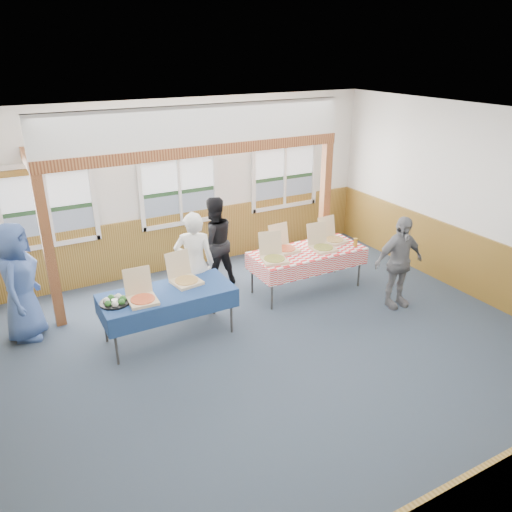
{
  "coord_description": "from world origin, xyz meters",
  "views": [
    {
      "loc": [
        -3.07,
        -5.16,
        4.04
      ],
      "look_at": [
        0.29,
        1.0,
        1.07
      ],
      "focal_mm": 35.0,
      "sensor_mm": 36.0,
      "label": 1
    }
  ],
  "objects_px": {
    "table_right": "(307,253)",
    "person_grey": "(399,262)",
    "table_left": "(167,295)",
    "woman_white": "(195,264)",
    "man_blue": "(19,282)",
    "woman_black": "(214,242)"
  },
  "relations": [
    {
      "from": "table_left",
      "to": "man_blue",
      "type": "bearing_deg",
      "value": 147.26
    },
    {
      "from": "table_left",
      "to": "table_right",
      "type": "bearing_deg",
      "value": 3.97
    },
    {
      "from": "woman_white",
      "to": "person_grey",
      "type": "height_order",
      "value": "woman_white"
    },
    {
      "from": "woman_black",
      "to": "man_blue",
      "type": "distance_m",
      "value": 3.21
    },
    {
      "from": "woman_white",
      "to": "person_grey",
      "type": "xyz_separation_m",
      "value": [
        3.02,
        -1.36,
        -0.08
      ]
    },
    {
      "from": "man_blue",
      "to": "table_right",
      "type": "bearing_deg",
      "value": -78.3
    },
    {
      "from": "man_blue",
      "to": "person_grey",
      "type": "xyz_separation_m",
      "value": [
        5.52,
        -1.9,
        -0.12
      ]
    },
    {
      "from": "woman_white",
      "to": "person_grey",
      "type": "bearing_deg",
      "value": 178.85
    },
    {
      "from": "table_left",
      "to": "man_blue",
      "type": "distance_m",
      "value": 2.14
    },
    {
      "from": "table_right",
      "to": "person_grey",
      "type": "height_order",
      "value": "person_grey"
    },
    {
      "from": "woman_white",
      "to": "man_blue",
      "type": "height_order",
      "value": "man_blue"
    },
    {
      "from": "woman_white",
      "to": "person_grey",
      "type": "relative_size",
      "value": 1.1
    },
    {
      "from": "table_right",
      "to": "person_grey",
      "type": "relative_size",
      "value": 1.38
    },
    {
      "from": "woman_white",
      "to": "woman_black",
      "type": "bearing_deg",
      "value": -107.06
    },
    {
      "from": "table_left",
      "to": "table_right",
      "type": "height_order",
      "value": "same"
    },
    {
      "from": "table_left",
      "to": "person_grey",
      "type": "relative_size",
      "value": 1.25
    },
    {
      "from": "table_right",
      "to": "man_blue",
      "type": "height_order",
      "value": "man_blue"
    },
    {
      "from": "woman_black",
      "to": "person_grey",
      "type": "height_order",
      "value": "woman_black"
    },
    {
      "from": "table_left",
      "to": "person_grey",
      "type": "distance_m",
      "value": 3.76
    },
    {
      "from": "woman_black",
      "to": "person_grey",
      "type": "relative_size",
      "value": 1.05
    },
    {
      "from": "table_right",
      "to": "person_grey",
      "type": "distance_m",
      "value": 1.55
    },
    {
      "from": "table_left",
      "to": "woman_white",
      "type": "bearing_deg",
      "value": 35.14
    }
  ]
}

